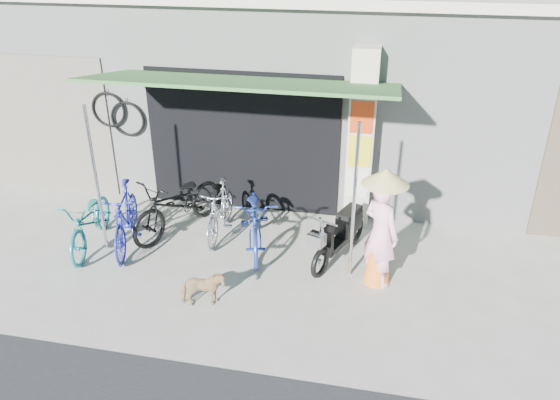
% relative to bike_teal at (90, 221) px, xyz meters
% --- Properties ---
extents(ground, '(80.00, 80.00, 0.00)m').
position_rel_bike_teal_xyz_m(ground, '(3.21, -0.73, -0.45)').
color(ground, '#A6A296').
rests_on(ground, ground).
extents(bicycle_shop, '(12.30, 5.30, 3.66)m').
position_rel_bike_teal_xyz_m(bicycle_shop, '(3.20, 4.36, 1.38)').
color(bicycle_shop, '#A9AEA6').
rests_on(bicycle_shop, ground).
extents(shop_pillar, '(0.42, 0.44, 3.00)m').
position_rel_bike_teal_xyz_m(shop_pillar, '(4.06, 1.71, 1.04)').
color(shop_pillar, beige).
rests_on(shop_pillar, ground).
extents(awning, '(4.60, 1.88, 2.72)m').
position_rel_bike_teal_xyz_m(awning, '(2.30, 0.89, 2.06)').
color(awning, '#2E5A28').
rests_on(awning, ground).
extents(neighbour_left, '(2.60, 0.06, 2.60)m').
position_rel_bike_teal_xyz_m(neighbour_left, '(-1.79, 1.86, 0.85)').
color(neighbour_left, '#6B665B').
rests_on(neighbour_left, ground).
extents(bike_teal, '(0.90, 1.81, 0.91)m').
position_rel_bike_teal_xyz_m(bike_teal, '(0.00, 0.00, 0.00)').
color(bike_teal, '#1C7D7F').
rests_on(bike_teal, ground).
extents(bike_blue, '(0.93, 1.79, 1.03)m').
position_rel_bike_teal_xyz_m(bike_blue, '(0.56, 0.11, 0.06)').
color(bike_blue, '#212799').
rests_on(bike_blue, ground).
extents(bike_black, '(1.42, 2.07, 1.03)m').
position_rel_bike_teal_xyz_m(bike_black, '(1.19, 0.74, 0.06)').
color(bike_black, black).
rests_on(bike_black, ground).
extents(bike_silver, '(0.48, 1.54, 0.92)m').
position_rel_bike_teal_xyz_m(bike_silver, '(1.90, 0.76, 0.01)').
color(bike_silver, silver).
rests_on(bike_silver, ground).
extents(bike_navy, '(1.12, 1.98, 0.98)m').
position_rel_bike_teal_xyz_m(bike_navy, '(2.56, 0.52, 0.04)').
color(bike_navy, navy).
rests_on(bike_navy, ground).
extents(street_dog, '(0.68, 0.47, 0.53)m').
position_rel_bike_teal_xyz_m(street_dog, '(2.24, -1.13, -0.19)').
color(street_dog, tan).
rests_on(street_dog, ground).
extents(moped, '(0.76, 1.56, 0.92)m').
position_rel_bike_teal_xyz_m(moped, '(3.91, 0.46, -0.03)').
color(moped, black).
rests_on(moped, ground).
extents(nun, '(0.69, 0.67, 1.77)m').
position_rel_bike_teal_xyz_m(nun, '(4.51, -0.07, 0.42)').
color(nun, '#FFABCA').
rests_on(nun, ground).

